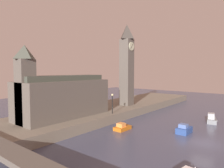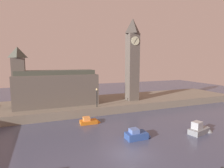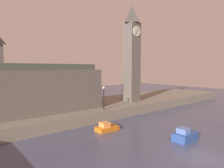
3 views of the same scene
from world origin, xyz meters
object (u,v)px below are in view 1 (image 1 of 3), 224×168
(boat_tour_blue, at_px, (185,129))
(boat_cruiser_grey, at_px, (212,119))
(streetlamp, at_px, (112,101))
(clock_tower, at_px, (127,64))
(parliament_hall, at_px, (61,96))
(boat_patrol_orange, at_px, (124,127))

(boat_tour_blue, distance_m, boat_cruiser_grey, 8.89)
(streetlamp, height_order, boat_tour_blue, streetlamp)
(streetlamp, bearing_deg, clock_tower, 19.85)
(parliament_hall, distance_m, streetlamp, 8.50)
(boat_tour_blue, bearing_deg, boat_cruiser_grey, -10.06)
(boat_tour_blue, bearing_deg, clock_tower, 65.44)
(clock_tower, distance_m, boat_patrol_orange, 16.40)
(boat_tour_blue, bearing_deg, streetlamp, 99.48)
(clock_tower, distance_m, boat_tour_blue, 19.01)
(boat_tour_blue, bearing_deg, parliament_hall, 118.85)
(parliament_hall, relative_size, streetlamp, 4.42)
(clock_tower, height_order, boat_cruiser_grey, clock_tower)
(clock_tower, xyz_separation_m, streetlamp, (-8.74, -3.15, -6.59))
(parliament_hall, height_order, boat_tour_blue, parliament_hall)
(clock_tower, xyz_separation_m, boat_tour_blue, (-6.79, -14.85, -9.73))
(boat_cruiser_grey, bearing_deg, parliament_hall, 134.78)
(clock_tower, height_order, parliament_hall, clock_tower)
(clock_tower, xyz_separation_m, boat_patrol_orange, (-10.96, -7.17, -9.87))
(boat_patrol_orange, bearing_deg, boat_tour_blue, -61.45)
(parliament_hall, xyz_separation_m, boat_patrol_orange, (4.81, -8.64, -4.45))
(boat_tour_blue, xyz_separation_m, boat_cruiser_grey, (8.75, -1.55, 0.05))
(streetlamp, xyz_separation_m, boat_cruiser_grey, (10.70, -13.24, -3.10))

